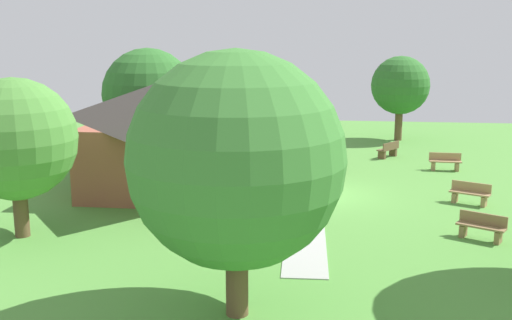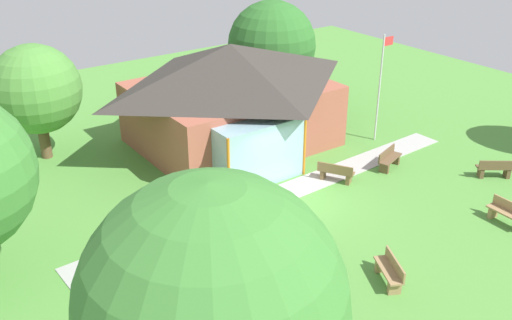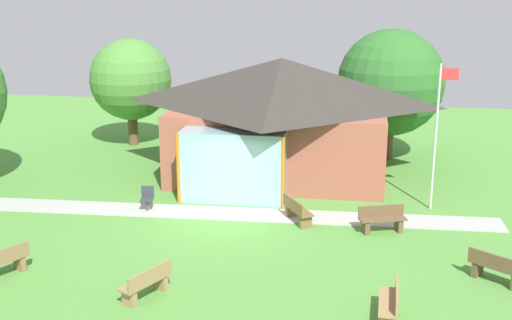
% 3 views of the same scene
% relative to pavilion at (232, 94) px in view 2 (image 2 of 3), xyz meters
% --- Properties ---
extents(ground_plane, '(44.00, 44.00, 0.00)m').
position_rel_pavilion_xyz_m(ground_plane, '(-1.01, -5.91, -2.48)').
color(ground_plane, '#54933D').
extents(pavilion, '(9.37, 8.47, 4.76)m').
position_rel_pavilion_xyz_m(pavilion, '(0.00, 0.00, 0.00)').
color(pavilion, '#A35642').
rests_on(pavilion, ground_plane).
extents(footpath, '(18.24, 2.03, 0.03)m').
position_rel_pavilion_xyz_m(footpath, '(-1.01, -5.27, -2.47)').
color(footpath, '#ADADA8').
rests_on(footpath, ground_plane).
extents(flagpole, '(0.64, 0.08, 5.11)m').
position_rel_pavilion_xyz_m(flagpole, '(5.87, -3.58, 0.36)').
color(flagpole, silver).
rests_on(flagpole, ground_plane).
extents(bench_lawn_far_right, '(1.46, 1.25, 0.84)m').
position_rel_pavilion_xyz_m(bench_lawn_far_right, '(6.97, -9.31, -2.08)').
color(bench_lawn_far_right, brown).
rests_on(bench_lawn_far_right, ground_plane).
extents(bench_front_left, '(1.12, 1.52, 0.84)m').
position_rel_pavilion_xyz_m(bench_front_left, '(-6.16, -11.08, -2.08)').
color(bench_front_left, olive).
rests_on(bench_front_left, ground_plane).
extents(bench_front_center, '(1.06, 1.54, 0.84)m').
position_rel_pavilion_xyz_m(bench_front_center, '(-1.91, -11.63, -2.08)').
color(bench_front_center, '#9E7A51').
rests_on(bench_front_center, ground_plane).
extents(bench_mid_right, '(1.56, 0.89, 0.84)m').
position_rel_pavilion_xyz_m(bench_mid_right, '(4.07, -6.09, -2.08)').
color(bench_mid_right, brown).
rests_on(bench_mid_right, ground_plane).
extents(bench_front_right, '(0.50, 1.52, 0.84)m').
position_rel_pavilion_xyz_m(bench_front_right, '(4.12, -11.74, -2.08)').
color(bench_front_right, '#9E7A51').
rests_on(bench_front_right, ground_plane).
extents(bench_rear_near_path, '(1.14, 1.51, 0.84)m').
position_rel_pavilion_xyz_m(bench_rear_near_path, '(1.30, -5.70, -2.08)').
color(bench_rear_near_path, brown).
rests_on(bench_rear_near_path, ground_plane).
extents(patio_chair_west, '(0.51, 0.51, 0.86)m').
position_rel_pavilion_xyz_m(patio_chair_west, '(-3.96, -5.37, -2.07)').
color(patio_chair_west, '#33383D').
rests_on(patio_chair_west, ground_plane).
extents(tree_behind_pavilion_left, '(3.88, 3.88, 5.15)m').
position_rel_pavilion_xyz_m(tree_behind_pavilion_left, '(-7.65, 3.65, 0.71)').
color(tree_behind_pavilion_left, brown).
rests_on(tree_behind_pavilion_left, ground_plane).
extents(tree_lawn_corner, '(4.93, 4.93, 6.84)m').
position_rel_pavilion_xyz_m(tree_lawn_corner, '(-9.58, -13.95, 1.88)').
color(tree_lawn_corner, brown).
rests_on(tree_lawn_corner, ground_plane).
extents(tree_behind_pavilion_right, '(4.68, 4.68, 5.79)m').
position_rel_pavilion_xyz_m(tree_behind_pavilion_right, '(4.52, 3.01, 0.96)').
color(tree_behind_pavilion_right, brown).
rests_on(tree_behind_pavilion_right, ground_plane).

